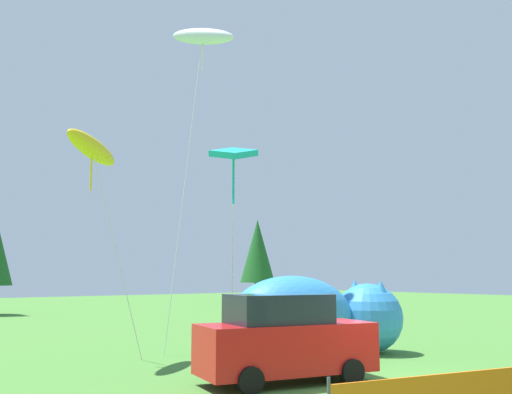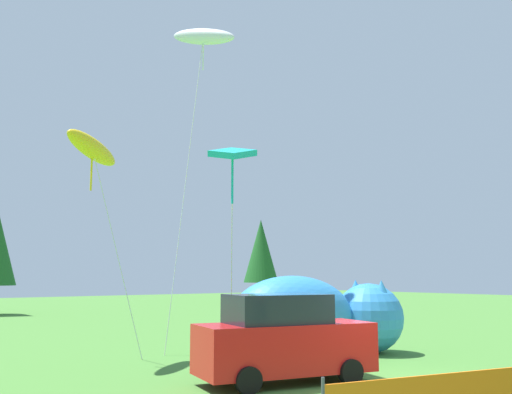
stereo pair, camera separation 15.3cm
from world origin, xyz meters
name	(u,v)px [view 1 (the left image)]	position (x,y,z in m)	size (l,w,h in m)	color
ground_plane	(395,386)	(0.00, 0.00, 0.00)	(120.00, 120.00, 0.00)	#477F33
parked_car	(285,339)	(-1.86, 1.77, 1.02)	(4.49, 2.51, 2.10)	red
inflatable_cat	(314,319)	(1.89, 4.69, 1.17)	(6.13, 3.73, 2.53)	#338CD8
kite_teal_diamond	(234,157)	(-2.67, 2.79, 5.55)	(1.95, 2.56, 5.93)	silver
kite_yellow_hero	(92,149)	(-4.52, 7.64, 6.37)	(2.97, 2.02, 6.95)	silver
kite_white_ghost	(202,37)	(-0.10, 8.46, 11.40)	(2.64, 2.82, 12.07)	silver
horizon_tree_mid	(257,251)	(22.34, 34.04, 4.80)	(3.28, 3.28, 7.82)	brown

